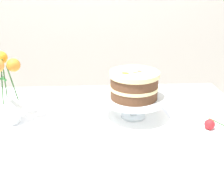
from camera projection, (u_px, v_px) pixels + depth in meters
dining_table at (98, 147)px, 1.22m from camera, size 1.40×1.00×0.74m
linen_napkin at (133, 117)px, 1.29m from camera, size 0.36×0.36×0.00m
cake_stand at (133, 101)px, 1.25m from camera, size 0.29×0.29×0.10m
layer_cake at (134, 85)px, 1.22m from camera, size 0.22×0.22×0.12m
flower_vase at (8, 93)px, 1.19m from camera, size 0.12×0.13×0.31m
fallen_rose at (210, 124)px, 1.18m from camera, size 0.12×0.12×0.04m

